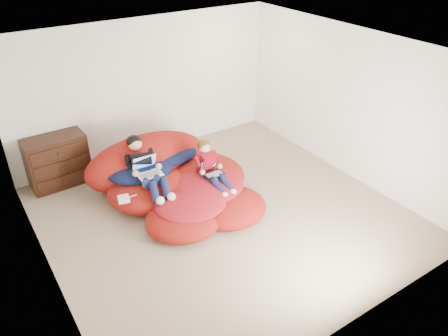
% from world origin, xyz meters
% --- Properties ---
extents(room_shell, '(5.10, 5.10, 2.77)m').
position_xyz_m(room_shell, '(0.00, 0.00, 0.22)').
color(room_shell, tan).
rests_on(room_shell, ground).
extents(dresser, '(0.98, 0.56, 0.87)m').
position_xyz_m(dresser, '(-1.79, 2.24, 0.43)').
color(dresser, black).
rests_on(dresser, ground).
extents(beanbag_pile, '(2.46, 2.52, 0.93)m').
position_xyz_m(beanbag_pile, '(-0.37, 0.85, 0.28)').
color(beanbag_pile, '#AC1A13').
rests_on(beanbag_pile, ground).
extents(cream_pillow, '(0.39, 0.25, 0.25)m').
position_xyz_m(cream_pillow, '(-0.87, 1.61, 0.62)').
color(cream_pillow, white).
rests_on(cream_pillow, beanbag_pile).
extents(older_boy, '(0.42, 1.19, 0.66)m').
position_xyz_m(older_boy, '(-0.79, 0.97, 0.66)').
color(older_boy, black).
rests_on(older_boy, beanbag_pile).
extents(younger_boy, '(0.29, 0.86, 0.65)m').
position_xyz_m(younger_boy, '(0.09, 0.46, 0.61)').
color(younger_boy, maroon).
rests_on(younger_boy, beanbag_pile).
extents(laptop_white, '(0.38, 0.37, 0.26)m').
position_xyz_m(laptop_white, '(-0.79, 0.87, 0.63)').
color(laptop_white, white).
rests_on(laptop_white, older_boy).
extents(laptop_black, '(0.31, 0.28, 0.22)m').
position_xyz_m(laptop_black, '(0.09, 0.44, 0.55)').
color(laptop_black, black).
rests_on(laptop_black, younger_boy).
extents(power_adapter, '(0.19, 0.19, 0.06)m').
position_xyz_m(power_adapter, '(-1.30, 0.62, 0.42)').
color(power_adapter, white).
rests_on(power_adapter, beanbag_pile).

